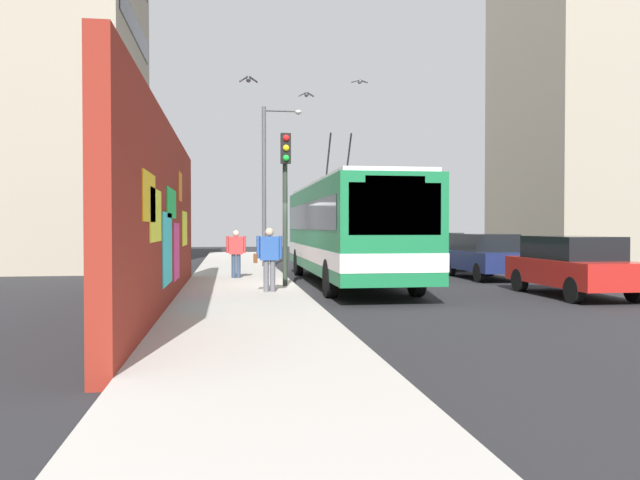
{
  "coord_description": "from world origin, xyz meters",
  "views": [
    {
      "loc": [
        -18.11,
        1.92,
        1.82
      ],
      "look_at": [
        1.86,
        -0.99,
        1.4
      ],
      "focal_mm": 35.05,
      "sensor_mm": 36.0,
      "label": 1
    }
  ],
  "objects_px": {
    "city_bus": "(347,228)",
    "traffic_light": "(285,183)",
    "pedestrian_at_curb": "(269,254)",
    "parked_car_navy": "(485,255)",
    "parked_car_red": "(572,265)",
    "pedestrian_midblock": "(236,250)",
    "parked_car_black": "(435,250)",
    "street_lamp": "(268,175)"
  },
  "relations": [
    {
      "from": "pedestrian_at_curb",
      "to": "parked_car_navy",
      "type": "bearing_deg",
      "value": -58.75
    },
    {
      "from": "parked_car_navy",
      "to": "street_lamp",
      "type": "xyz_separation_m",
      "value": [
        5.74,
        7.27,
        3.2
      ]
    },
    {
      "from": "parked_car_navy",
      "to": "traffic_light",
      "type": "bearing_deg",
      "value": 114.47
    },
    {
      "from": "parked_car_black",
      "to": "traffic_light",
      "type": "relative_size",
      "value": 1.12
    },
    {
      "from": "city_bus",
      "to": "pedestrian_midblock",
      "type": "height_order",
      "value": "city_bus"
    },
    {
      "from": "parked_car_red",
      "to": "street_lamp",
      "type": "relative_size",
      "value": 0.63
    },
    {
      "from": "parked_car_navy",
      "to": "street_lamp",
      "type": "bearing_deg",
      "value": 51.7
    },
    {
      "from": "street_lamp",
      "to": "parked_car_navy",
      "type": "bearing_deg",
      "value": -128.3
    },
    {
      "from": "parked_car_red",
      "to": "pedestrian_at_curb",
      "type": "height_order",
      "value": "pedestrian_at_curb"
    },
    {
      "from": "pedestrian_midblock",
      "to": "parked_car_navy",
      "type": "bearing_deg",
      "value": -88.43
    },
    {
      "from": "city_bus",
      "to": "traffic_light",
      "type": "bearing_deg",
      "value": 132.94
    },
    {
      "from": "parked_car_red",
      "to": "pedestrian_midblock",
      "type": "bearing_deg",
      "value": 57.96
    },
    {
      "from": "city_bus",
      "to": "pedestrian_at_curb",
      "type": "height_order",
      "value": "city_bus"
    },
    {
      "from": "street_lamp",
      "to": "traffic_light",
      "type": "bearing_deg",
      "value": 179.49
    },
    {
      "from": "traffic_light",
      "to": "parked_car_red",
      "type": "bearing_deg",
      "value": -107.68
    },
    {
      "from": "pedestrian_at_curb",
      "to": "traffic_light",
      "type": "xyz_separation_m",
      "value": [
        1.45,
        -0.56,
        1.94
      ]
    },
    {
      "from": "city_bus",
      "to": "parked_car_red",
      "type": "bearing_deg",
      "value": -129.87
    },
    {
      "from": "parked_car_red",
      "to": "parked_car_navy",
      "type": "distance_m",
      "value": 5.69
    },
    {
      "from": "pedestrian_at_curb",
      "to": "pedestrian_midblock",
      "type": "xyz_separation_m",
      "value": [
        4.56,
        0.8,
        -0.05
      ]
    },
    {
      "from": "pedestrian_midblock",
      "to": "street_lamp",
      "type": "xyz_separation_m",
      "value": [
        5.98,
        -1.44,
        2.97
      ]
    },
    {
      "from": "city_bus",
      "to": "pedestrian_at_curb",
      "type": "distance_m",
      "value": 4.44
    },
    {
      "from": "parked_car_navy",
      "to": "parked_car_red",
      "type": "bearing_deg",
      "value": 180.0
    },
    {
      "from": "pedestrian_midblock",
      "to": "pedestrian_at_curb",
      "type": "bearing_deg",
      "value": -170.08
    },
    {
      "from": "pedestrian_at_curb",
      "to": "city_bus",
      "type": "bearing_deg",
      "value": -38.08
    },
    {
      "from": "parked_car_navy",
      "to": "street_lamp",
      "type": "height_order",
      "value": "street_lamp"
    },
    {
      "from": "parked_car_black",
      "to": "pedestrian_at_curb",
      "type": "relative_size",
      "value": 2.94
    },
    {
      "from": "parked_car_navy",
      "to": "pedestrian_at_curb",
      "type": "distance_m",
      "value": 9.25
    },
    {
      "from": "city_bus",
      "to": "street_lamp",
      "type": "bearing_deg",
      "value": 16.28
    },
    {
      "from": "parked_car_navy",
      "to": "parked_car_black",
      "type": "bearing_deg",
      "value": -0.0
    },
    {
      "from": "parked_car_black",
      "to": "traffic_light",
      "type": "distance_m",
      "value": 11.64
    },
    {
      "from": "city_bus",
      "to": "traffic_light",
      "type": "relative_size",
      "value": 2.72
    },
    {
      "from": "parked_car_black",
      "to": "pedestrian_at_curb",
      "type": "distance_m",
      "value": 12.91
    },
    {
      "from": "parked_car_black",
      "to": "traffic_light",
      "type": "bearing_deg",
      "value": 139.98
    },
    {
      "from": "parked_car_red",
      "to": "pedestrian_at_curb",
      "type": "bearing_deg",
      "value": 83.59
    },
    {
      "from": "parked_car_black",
      "to": "pedestrian_midblock",
      "type": "bearing_deg",
      "value": 122.98
    },
    {
      "from": "traffic_light",
      "to": "street_lamp",
      "type": "xyz_separation_m",
      "value": [
        9.09,
        -0.08,
        0.98
      ]
    },
    {
      "from": "pedestrian_at_curb",
      "to": "street_lamp",
      "type": "height_order",
      "value": "street_lamp"
    },
    {
      "from": "pedestrian_midblock",
      "to": "traffic_light",
      "type": "distance_m",
      "value": 3.93
    },
    {
      "from": "traffic_light",
      "to": "pedestrian_at_curb",
      "type": "bearing_deg",
      "value": 159.05
    },
    {
      "from": "city_bus",
      "to": "parked_car_black",
      "type": "height_order",
      "value": "city_bus"
    },
    {
      "from": "parked_car_red",
      "to": "traffic_light",
      "type": "distance_m",
      "value": 8.03
    },
    {
      "from": "parked_car_black",
      "to": "street_lamp",
      "type": "height_order",
      "value": "street_lamp"
    }
  ]
}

